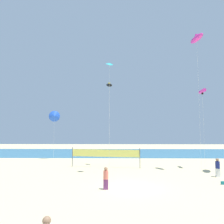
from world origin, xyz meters
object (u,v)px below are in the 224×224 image
(kite_black_inflatable, at_px, (109,85))
(kite_magenta_inflatable, at_px, (197,38))
(beachgoer_navy_shirt, at_px, (218,167))
(beachgoer_coral_shirt, at_px, (106,177))
(kite_cyan_diamond, at_px, (110,65))
(beach_handbag, at_px, (223,183))
(volleyball_net, at_px, (105,154))
(kite_blue_delta, at_px, (54,116))
(kite_magenta_tube, at_px, (202,91))

(kite_black_inflatable, bearing_deg, kite_magenta_inflatable, -20.86)
(beachgoer_navy_shirt, bearing_deg, kite_magenta_inflatable, -66.08)
(beachgoer_coral_shirt, xyz_separation_m, kite_cyan_diamond, (0.10, 5.89, 10.59))
(beach_handbag, relative_size, kite_magenta_inflatable, 0.02)
(beachgoer_coral_shirt, bearing_deg, kite_magenta_inflatable, 14.16)
(volleyball_net, xyz_separation_m, kite_black_inflatable, (0.45, 1.10, 8.83))
(beachgoer_navy_shirt, bearing_deg, beachgoer_coral_shirt, 37.76)
(beachgoer_coral_shirt, relative_size, kite_blue_delta, 0.22)
(kite_blue_delta, bearing_deg, beachgoer_navy_shirt, -33.89)
(beachgoer_coral_shirt, distance_m, beach_handbag, 9.84)
(kite_magenta_tube, bearing_deg, beachgoer_navy_shirt, -97.72)
(volleyball_net, bearing_deg, beachgoer_navy_shirt, -26.53)
(beach_handbag, height_order, kite_blue_delta, kite_blue_delta)
(volleyball_net, relative_size, kite_blue_delta, 1.09)
(kite_magenta_inflatable, bearing_deg, kite_cyan_diamond, -170.31)
(beachgoer_navy_shirt, relative_size, kite_magenta_tube, 0.19)
(beachgoer_coral_shirt, bearing_deg, kite_cyan_diamond, 66.27)
(beachgoer_coral_shirt, height_order, beachgoer_navy_shirt, beachgoer_navy_shirt)
(beach_handbag, bearing_deg, kite_black_inflatable, 135.03)
(volleyball_net, relative_size, beach_handbag, 25.83)
(beachgoer_coral_shirt, xyz_separation_m, kite_black_inflatable, (-0.11, 11.49, 9.57))
(beachgoer_navy_shirt, xyz_separation_m, kite_magenta_inflatable, (-0.52, 2.79, 14.12))
(kite_magenta_inflatable, xyz_separation_m, kite_blue_delta, (-19.26, 10.49, -8.21))
(kite_blue_delta, distance_m, kite_cyan_diamond, 16.00)
(kite_cyan_diamond, bearing_deg, beachgoer_navy_shirt, -5.85)
(kite_magenta_tube, bearing_deg, kite_cyan_diamond, -162.18)
(beach_handbag, xyz_separation_m, kite_cyan_diamond, (-9.55, 4.14, 11.36))
(beachgoer_coral_shirt, bearing_deg, beachgoer_navy_shirt, 1.59)
(volleyball_net, distance_m, kite_magenta_inflatable, 17.39)
(kite_magenta_tube, height_order, kite_blue_delta, kite_magenta_tube)
(beachgoer_navy_shirt, distance_m, beach_handbag, 3.32)
(kite_magenta_tube, bearing_deg, kite_black_inflatable, 169.94)
(kite_magenta_tube, distance_m, kite_cyan_diamond, 11.94)
(beachgoer_navy_shirt, bearing_deg, kite_cyan_diamond, 7.58)
(beachgoer_coral_shirt, distance_m, kite_magenta_tube, 16.92)
(kite_magenta_tube, distance_m, kite_blue_delta, 22.28)
(kite_magenta_tube, bearing_deg, beach_handbag, -101.79)
(beach_handbag, distance_m, kite_cyan_diamond, 15.41)
(beachgoer_coral_shirt, relative_size, kite_cyan_diamond, 0.14)
(kite_blue_delta, xyz_separation_m, kite_cyan_diamond, (9.25, -12.21, 4.62))
(beach_handbag, bearing_deg, beachgoer_coral_shirt, -169.76)
(kite_magenta_inflatable, bearing_deg, volleyball_net, 165.32)
(beachgoer_navy_shirt, xyz_separation_m, kite_magenta_tube, (0.63, 4.67, 8.29))
(kite_magenta_tube, relative_size, kite_cyan_diamond, 0.80)
(beach_handbag, bearing_deg, kite_cyan_diamond, 156.54)
(kite_blue_delta, height_order, kite_cyan_diamond, kite_cyan_diamond)
(beach_handbag, bearing_deg, kite_blue_delta, 138.99)
(beach_handbag, bearing_deg, volleyball_net, 139.72)
(volleyball_net, distance_m, kite_cyan_diamond, 10.85)
(beachgoer_navy_shirt, relative_size, kite_magenta_inflatable, 0.12)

